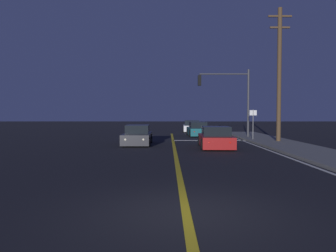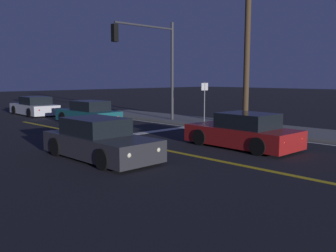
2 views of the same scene
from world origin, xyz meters
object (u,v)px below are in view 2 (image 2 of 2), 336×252
Objects in this scene: car_side_waiting_red at (243,132)px; car_following_oncoming_white at (34,107)px; utility_pole_right at (247,33)px; car_far_approaching_teal at (88,114)px; street_sign_corner at (204,97)px; car_parked_curb_charcoal at (99,141)px; traffic_signal_near_right at (153,55)px.

car_side_waiting_red is 17.78m from car_following_oncoming_white.
car_far_approaching_teal is at bearing 124.88° from utility_pole_right.
car_parked_curb_charcoal is at bearing -162.29° from street_sign_corner.
car_side_waiting_red is 8.85m from traffic_signal_near_right.
car_side_waiting_red is at bearing 155.86° from car_parked_curb_charcoal.
car_far_approaching_teal is 0.97× the size of car_following_oncoming_white.
car_side_waiting_red is 5.55m from car_parked_curb_charcoal.
car_parked_curb_charcoal is at bearing -174.00° from utility_pole_right.
car_following_oncoming_white is at bearing 89.10° from car_far_approaching_teal.
car_far_approaching_teal is at bearing -87.29° from car_following_oncoming_white.
utility_pole_right is (5.18, -7.43, 4.44)m from car_far_approaching_teal.
car_following_oncoming_white is 13.37m from street_sign_corner.
car_parked_curb_charcoal is 1.86× the size of street_sign_corner.
traffic_signal_near_right is (2.37, 7.83, 3.40)m from car_side_waiting_red.
traffic_signal_near_right is (7.45, 5.59, 3.40)m from car_parked_curb_charcoal.
car_following_oncoming_white is 16.29m from car_parked_curb_charcoal.
traffic_signal_near_right is at bearing -50.69° from car_far_approaching_teal.
street_sign_corner is at bearing 55.93° from car_side_waiting_red.
utility_pole_right is at bearing 35.08° from car_side_waiting_red.
car_side_waiting_red is at bearing 73.14° from traffic_signal_near_right.
car_side_waiting_red is 6.30m from street_sign_corner.
car_side_waiting_red is 0.99× the size of car_parked_curb_charcoal.
car_following_oncoming_white is (-0.20, 17.78, 0.00)m from car_side_waiting_red.
utility_pole_right reaches higher than car_following_oncoming_white.
street_sign_corner is at bearing -71.05° from car_following_oncoming_white.
utility_pole_right reaches higher than street_sign_corner.
street_sign_corner is at bearing -162.64° from car_parked_curb_charcoal.
car_parked_curb_charcoal is (-5.08, 2.24, -0.00)m from car_side_waiting_red.
car_parked_curb_charcoal is at bearing -105.25° from car_following_oncoming_white.
traffic_signal_near_right is 0.61× the size of utility_pole_right.
car_following_oncoming_white and car_parked_curb_charcoal have the same top height.
car_far_approaching_teal is (-0.14, 10.73, -0.00)m from car_side_waiting_red.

